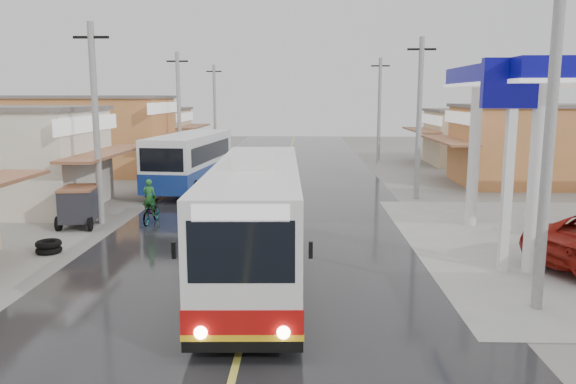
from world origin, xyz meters
name	(u,v)px	position (x,y,z in m)	size (l,w,h in m)	color
ground	(251,306)	(0.00, 0.00, 0.00)	(120.00, 120.00, 0.00)	slate
road	(279,198)	(0.00, 15.00, 0.01)	(12.00, 90.00, 0.02)	black
centre_line	(279,198)	(0.00, 15.00, 0.02)	(0.15, 90.00, 0.01)	#D8CC4C
shopfronts_left	(54,187)	(-13.00, 18.00, 0.00)	(11.00, 44.00, 5.20)	#C6AE88
utility_poles_left	(148,194)	(-7.00, 16.00, 0.00)	(1.60, 50.00, 8.00)	gray
utility_poles_right	(416,199)	(7.00, 15.00, 0.00)	(1.60, 36.00, 8.00)	gray
coach_bus	(257,218)	(-0.05, 2.41, 1.70)	(2.88, 11.33, 3.51)	silver
second_bus	(191,160)	(-5.00, 17.56, 1.65)	(3.40, 9.44, 3.07)	silver
cyclist	(151,209)	(-4.95, 9.05, 0.61)	(0.75, 1.77, 1.86)	black
tricycle_near	(79,204)	(-7.63, 8.39, 0.92)	(1.64, 2.10, 1.61)	#26262D
tyre_stack	(49,247)	(-7.16, 4.55, 0.22)	(0.84, 0.84, 0.43)	black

